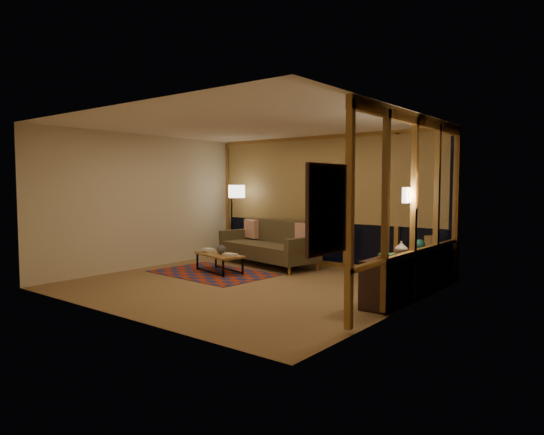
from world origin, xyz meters
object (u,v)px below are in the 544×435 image
Objects in this scene: floor_lamp at (232,221)px; bookshelf at (411,273)px; coffee_table at (219,263)px; sofa at (268,244)px.

floor_lamp is 4.96m from bookshelf.
floor_lamp reaches higher than coffee_table.
floor_lamp is (-1.40, 0.41, 0.38)m from sofa.
coffee_table is 3.67m from bookshelf.
coffee_table is 0.65× the size of floor_lamp.
floor_lamp is 0.63× the size of bookshelf.
sofa is 1.51m from floor_lamp.
bookshelf reaches higher than coffee_table.
floor_lamp is at bearing 175.24° from sofa.
floor_lamp reaches higher than bookshelf.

